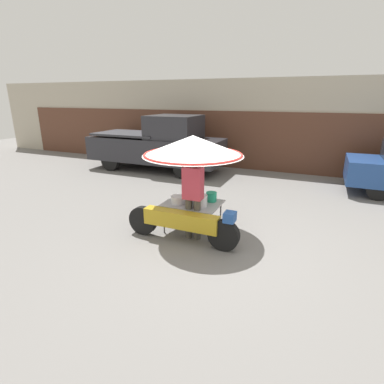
{
  "coord_description": "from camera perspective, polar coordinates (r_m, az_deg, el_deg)",
  "views": [
    {
      "loc": [
        1.81,
        -5.03,
        2.74
      ],
      "look_at": [
        -0.52,
        0.35,
        0.87
      ],
      "focal_mm": 28.0,
      "sensor_mm": 36.0,
      "label": 1
    }
  ],
  "objects": [
    {
      "name": "pickup_truck",
      "position": [
        11.62,
        -6.4,
        8.95
      ],
      "size": [
        5.21,
        1.8,
        2.1
      ],
      "color": "black",
      "rests_on": "ground"
    },
    {
      "name": "ground_plane",
      "position": [
        6.0,
        3.27,
        -9.48
      ],
      "size": [
        36.0,
        36.0,
        0.0
      ],
      "primitive_type": "plane",
      "color": "slate"
    },
    {
      "name": "vendor_motorcycle_cart",
      "position": [
        5.96,
        0.02,
        6.56
      ],
      "size": [
        2.34,
        2.03,
        2.02
      ],
      "color": "black",
      "rests_on": "ground"
    },
    {
      "name": "shopfront_building",
      "position": [
        12.73,
        15.55,
        12.35
      ],
      "size": [
        28.0,
        2.06,
        3.41
      ],
      "color": "#B2A893",
      "rests_on": "ground"
    },
    {
      "name": "vendor_person",
      "position": [
        5.8,
        0.18,
        -0.22
      ],
      "size": [
        0.38,
        0.23,
        1.69
      ],
      "color": "#4C473D",
      "rests_on": "ground"
    }
  ]
}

